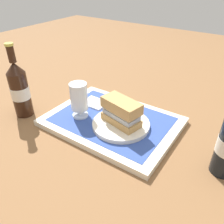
# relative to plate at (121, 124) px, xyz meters

# --- Properties ---
(ground_plane) EXTENTS (3.00, 3.00, 0.00)m
(ground_plane) POSITION_rel_plate_xyz_m (0.05, -0.02, -0.03)
(ground_plane) COLOR brown
(tray) EXTENTS (0.44, 0.32, 0.02)m
(tray) POSITION_rel_plate_xyz_m (0.05, -0.02, -0.02)
(tray) COLOR beige
(tray) RESTS_ON ground_plane
(placemat) EXTENTS (0.38, 0.27, 0.00)m
(placemat) POSITION_rel_plate_xyz_m (0.05, -0.02, -0.01)
(placemat) COLOR #2D4793
(placemat) RESTS_ON tray
(plate) EXTENTS (0.19, 0.19, 0.01)m
(plate) POSITION_rel_plate_xyz_m (0.00, 0.00, 0.00)
(plate) COLOR silver
(plate) RESTS_ON placemat
(sandwich) EXTENTS (0.14, 0.09, 0.08)m
(sandwich) POSITION_rel_plate_xyz_m (0.00, -0.00, 0.05)
(sandwich) COLOR tan
(sandwich) RESTS_ON plate
(beer_glass) EXTENTS (0.06, 0.06, 0.12)m
(beer_glass) POSITION_rel_plate_xyz_m (0.15, 0.03, 0.06)
(beer_glass) COLOR silver
(beer_glass) RESTS_ON placemat
(napkin_folded) EXTENTS (0.09, 0.07, 0.01)m
(napkin_folded) POSITION_rel_plate_xyz_m (0.16, -0.07, -0.00)
(napkin_folded) COLOR white
(napkin_folded) RESTS_ON placemat
(beer_bottle) EXTENTS (0.07, 0.07, 0.27)m
(beer_bottle) POSITION_rel_plate_xyz_m (0.36, 0.11, 0.08)
(beer_bottle) COLOR black
(beer_bottle) RESTS_ON ground_plane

